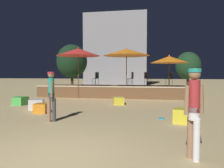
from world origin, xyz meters
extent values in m
plane|color=tan|center=(0.00, 0.00, 0.00)|extent=(120.00, 120.00, 0.00)
cube|color=brown|center=(-0.75, 11.37, 0.37)|extent=(10.03, 3.05, 0.73)
cube|color=#CCB793|center=(-0.75, 9.88, 0.77)|extent=(10.03, 0.12, 0.08)
cylinder|color=brown|center=(0.32, 10.18, 1.38)|extent=(0.05, 0.05, 2.76)
cone|color=orange|center=(0.32, 10.18, 2.98)|extent=(2.96, 2.96, 0.44)
sphere|color=orange|center=(0.32, 10.18, 3.24)|extent=(0.08, 0.08, 0.08)
cylinder|color=brown|center=(2.99, 10.17, 1.14)|extent=(0.05, 0.05, 2.27)
cone|color=orange|center=(2.99, 10.17, 2.48)|extent=(2.36, 2.36, 0.43)
sphere|color=orange|center=(2.99, 10.17, 2.74)|extent=(0.08, 0.08, 0.08)
cylinder|color=brown|center=(-2.79, 9.83, 1.38)|extent=(0.05, 0.05, 2.76)
cone|color=red|center=(-2.79, 9.83, 3.01)|extent=(2.83, 2.83, 0.49)
sphere|color=red|center=(-2.79, 9.83, 3.29)|extent=(0.08, 0.08, 0.08)
cube|color=#4CC651|center=(-4.76, 6.38, 0.21)|extent=(0.68, 0.68, 0.42)
cube|color=orange|center=(-2.59, 4.48, 0.19)|extent=(0.55, 0.55, 0.38)
cube|color=white|center=(-3.24, 5.25, 0.23)|extent=(0.78, 0.78, 0.45)
cube|color=yellow|center=(2.89, 3.56, 0.23)|extent=(0.69, 0.69, 0.46)
cube|color=yellow|center=(0.21, 7.37, 0.19)|extent=(0.66, 0.66, 0.38)
cylinder|color=white|center=(2.67, 0.34, 0.40)|extent=(0.13, 0.13, 0.80)
cylinder|color=#997051|center=(2.59, 0.49, 0.40)|extent=(0.13, 0.13, 0.80)
cylinder|color=white|center=(2.63, 0.41, 0.88)|extent=(0.21, 0.21, 0.24)
cylinder|color=#B22D33|center=(2.63, 0.41, 1.20)|extent=(0.21, 0.21, 0.61)
cylinder|color=#997051|center=(2.78, 0.50, 1.13)|extent=(0.13, 0.12, 0.55)
cylinder|color=#997051|center=(2.48, 0.33, 1.13)|extent=(0.12, 0.12, 0.55)
sphere|color=#997051|center=(2.63, 0.41, 1.62)|extent=(0.22, 0.22, 0.22)
cylinder|color=teal|center=(2.63, 0.41, 1.68)|extent=(0.24, 0.24, 0.07)
cylinder|color=#3F3F47|center=(-1.38, 3.04, 0.39)|extent=(0.13, 0.13, 0.78)
cylinder|color=#997051|center=(-1.51, 2.96, 0.39)|extent=(0.13, 0.13, 0.78)
cylinder|color=#3F3F47|center=(-1.44, 3.00, 0.86)|extent=(0.20, 0.20, 0.24)
cylinder|color=teal|center=(-1.44, 3.00, 1.18)|extent=(0.20, 0.20, 0.60)
cylinder|color=#997051|center=(-1.53, 3.14, 1.11)|extent=(0.17, 0.20, 0.53)
cylinder|color=#997051|center=(-1.36, 2.86, 1.11)|extent=(0.18, 0.23, 0.53)
sphere|color=#997051|center=(-1.44, 3.00, 1.58)|extent=(0.21, 0.21, 0.21)
cylinder|color=#B22D33|center=(-1.44, 3.00, 1.64)|extent=(0.23, 0.23, 0.07)
cylinder|color=#2D4C7F|center=(3.69, 5.94, 0.41)|extent=(0.13, 0.13, 0.81)
cylinder|color=#2D4C7F|center=(3.59, 6.08, 0.41)|extent=(0.13, 0.13, 0.81)
cylinder|color=#2D4C7F|center=(3.64, 6.01, 0.89)|extent=(0.21, 0.21, 0.24)
cylinder|color=teal|center=(3.64, 6.01, 1.22)|extent=(0.21, 0.21, 0.62)
cylinder|color=#997051|center=(3.78, 6.11, 1.16)|extent=(0.14, 0.13, 0.56)
cylinder|color=#997051|center=(3.50, 5.91, 1.16)|extent=(0.15, 0.14, 0.56)
sphere|color=#997051|center=(3.64, 6.01, 1.65)|extent=(0.22, 0.22, 0.22)
cylinder|color=#1E4C47|center=(-2.24, 11.29, 1.04)|extent=(0.02, 0.02, 0.45)
cylinder|color=#1E4C47|center=(-2.00, 11.12, 1.04)|extent=(0.02, 0.02, 0.45)
cylinder|color=#1E4C47|center=(-2.07, 11.53, 1.04)|extent=(0.02, 0.02, 0.45)
cylinder|color=#1E4C47|center=(-1.83, 11.36, 1.04)|extent=(0.02, 0.02, 0.45)
cylinder|color=#1E4C47|center=(-2.04, 11.32, 1.26)|extent=(0.40, 0.40, 0.02)
cube|color=#1E4C47|center=(-1.94, 11.46, 1.49)|extent=(0.31, 0.23, 0.45)
cylinder|color=#2D3338|center=(1.88, 11.95, 1.04)|extent=(0.02, 0.02, 0.45)
cylinder|color=#2D3338|center=(1.68, 12.17, 1.04)|extent=(0.02, 0.02, 0.45)
cylinder|color=#2D3338|center=(1.66, 11.75, 1.04)|extent=(0.02, 0.02, 0.45)
cylinder|color=#2D3338|center=(1.46, 11.97, 1.04)|extent=(0.02, 0.02, 0.45)
cylinder|color=#2D3338|center=(1.67, 11.96, 1.26)|extent=(0.40, 0.40, 0.02)
cube|color=#2D3338|center=(1.54, 11.85, 1.49)|extent=(0.26, 0.29, 0.45)
cylinder|color=#2D3338|center=(2.91, 11.62, 1.04)|extent=(0.02, 0.02, 0.45)
cylinder|color=#2D3338|center=(3.07, 11.37, 1.04)|extent=(0.02, 0.02, 0.45)
cylinder|color=#2D3338|center=(3.17, 11.78, 1.04)|extent=(0.02, 0.02, 0.45)
cylinder|color=#2D3338|center=(3.32, 11.52, 1.04)|extent=(0.02, 0.02, 0.45)
cylinder|color=#2D3338|center=(3.12, 11.57, 1.26)|extent=(0.40, 0.40, 0.02)
cube|color=#2D3338|center=(3.26, 11.66, 1.49)|extent=(0.21, 0.32, 0.45)
cylinder|color=#47474C|center=(0.36, 11.42, 1.04)|extent=(0.02, 0.02, 0.45)
cylinder|color=#47474C|center=(0.28, 11.13, 1.04)|extent=(0.02, 0.02, 0.45)
cylinder|color=#47474C|center=(0.65, 11.34, 1.04)|extent=(0.02, 0.02, 0.45)
cylinder|color=#47474C|center=(0.57, 11.05, 1.04)|extent=(0.02, 0.02, 0.45)
cylinder|color=#47474C|center=(0.47, 11.24, 1.26)|extent=(0.40, 0.40, 0.02)
cube|color=#47474C|center=(0.63, 11.19, 1.49)|extent=(0.13, 0.35, 0.45)
cylinder|color=#33B2D8|center=(2.23, 4.06, 0.02)|extent=(0.23, 0.23, 0.03)
cylinder|color=#3D2B1C|center=(5.79, 20.30, 0.63)|extent=(0.28, 0.28, 1.27)
ellipsoid|color=#19381E|center=(5.79, 20.30, 2.45)|extent=(2.62, 2.62, 2.88)
cylinder|color=#3D2B1C|center=(-6.14, 17.74, 0.74)|extent=(0.28, 0.28, 1.47)
ellipsoid|color=black|center=(-6.14, 17.74, 2.88)|extent=(3.13, 3.13, 3.45)
cube|color=gray|center=(-2.94, 27.47, 4.95)|extent=(8.65, 4.61, 9.90)
camera|label=1|loc=(1.81, -3.84, 1.63)|focal=35.00mm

